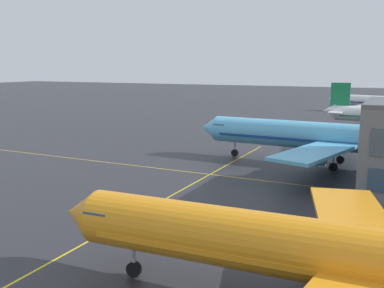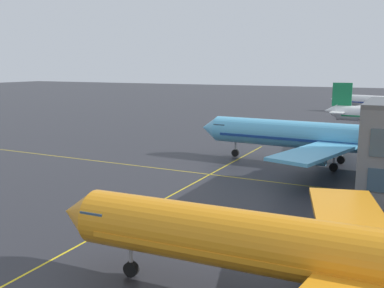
% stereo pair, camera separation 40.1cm
% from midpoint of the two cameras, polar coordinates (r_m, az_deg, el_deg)
% --- Properties ---
extents(airliner_front_gate, '(36.95, 31.87, 11.49)m').
position_cam_midpoint_polar(airliner_front_gate, '(26.40, 17.93, -13.72)').
color(airliner_front_gate, orange).
rests_on(airliner_front_gate, ground).
extents(airliner_second_row, '(40.34, 34.80, 12.55)m').
position_cam_midpoint_polar(airliner_second_row, '(65.81, 17.13, 0.88)').
color(airliner_second_row, '#5BB7E5').
rests_on(airliner_second_row, ground).
extents(airliner_far_left_stand, '(33.90, 28.91, 10.71)m').
position_cam_midpoint_polar(airliner_far_left_stand, '(145.10, 23.64, 5.08)').
color(airliner_far_left_stand, white).
rests_on(airliner_far_left_stand, ground).
extents(taxiway_markings, '(134.11, 84.78, 0.01)m').
position_cam_midpoint_polar(taxiway_markings, '(42.68, -8.48, -9.66)').
color(taxiway_markings, yellow).
rests_on(taxiway_markings, ground).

